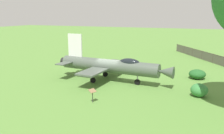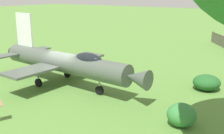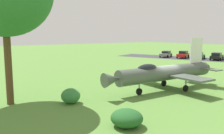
% 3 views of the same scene
% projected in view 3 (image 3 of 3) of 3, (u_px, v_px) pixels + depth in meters
% --- Properties ---
extents(ground_plane, '(200.00, 200.00, 0.00)m').
position_uv_depth(ground_plane, '(166.00, 90.00, 22.81)').
color(ground_plane, '#568438').
extents(parking_strip, '(22.04, 40.77, 0.00)m').
position_uv_depth(parking_strip, '(207.00, 59.00, 50.37)').
color(parking_strip, '#38383D').
rests_on(parking_strip, ground_plane).
extents(display_jet, '(13.17, 8.40, 4.98)m').
position_uv_depth(display_jet, '(164.00, 73.00, 22.39)').
color(display_jet, '#4C564C').
rests_on(display_jet, ground_plane).
extents(shrub_near_fence, '(1.85, 1.95, 1.03)m').
position_uv_depth(shrub_near_fence, '(127.00, 118.00, 13.74)').
color(shrub_near_fence, '#235B26').
rests_on(shrub_near_fence, ground_plane).
extents(shrub_by_tree, '(1.49, 1.47, 1.18)m').
position_uv_depth(shrub_by_tree, '(71.00, 96.00, 18.37)').
color(shrub_by_tree, '#387F3D').
rests_on(shrub_by_tree, ground_plane).
extents(info_plaque, '(0.59, 0.70, 1.14)m').
position_uv_depth(info_plaque, '(115.00, 74.00, 27.00)').
color(info_plaque, '#333333').
rests_on(info_plaque, ground_plane).
extents(parked_car_black, '(5.00, 3.35, 1.54)m').
position_uv_depth(parked_car_black, '(217.00, 56.00, 49.18)').
color(parked_car_black, black).
rests_on(parked_car_black, ground_plane).
extents(parked_car_green, '(5.06, 3.56, 1.47)m').
position_uv_depth(parked_car_green, '(198.00, 55.00, 51.15)').
color(parked_car_green, '#1E6B3D').
rests_on(parked_car_green, ground_plane).
extents(parked_car_red, '(4.56, 3.25, 1.59)m').
position_uv_depth(parked_car_red, '(183.00, 54.00, 53.10)').
color(parked_car_red, red).
rests_on(parked_car_red, ground_plane).
extents(parked_car_gray, '(4.72, 3.37, 1.42)m').
position_uv_depth(parked_car_gray, '(166.00, 54.00, 55.25)').
color(parked_car_gray, slate).
rests_on(parked_car_gray, ground_plane).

